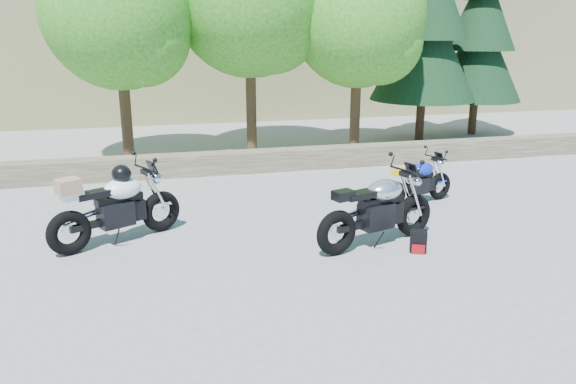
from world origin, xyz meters
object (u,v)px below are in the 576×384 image
Objects in this scene: white_bike at (116,206)px; silver_bike at (378,211)px; blue_bike at (419,182)px; backpack at (418,242)px.

silver_bike is at bearing -43.47° from white_bike.
blue_bike is (5.65, 0.73, -0.18)m from white_bike.
silver_bike reaches higher than backpack.
silver_bike is at bearing 162.00° from backpack.
backpack is (-1.12, -2.28, -0.27)m from blue_bike.
white_bike is 6.07× the size of backpack.
blue_bike is at bearing 30.20° from silver_bike.
white_bike is 4.80m from backpack.
backpack is (0.50, -0.45, -0.40)m from silver_bike.
backpack is at bearing -60.77° from silver_bike.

